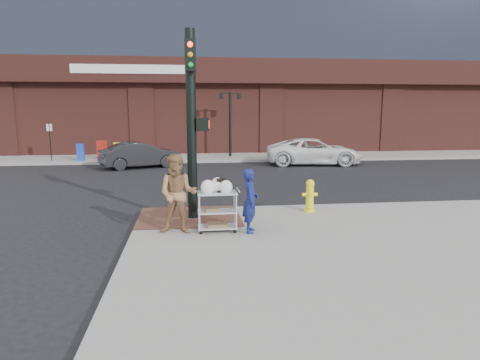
{
  "coord_description": "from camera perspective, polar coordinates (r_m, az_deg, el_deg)",
  "views": [
    {
      "loc": [
        -0.58,
        -10.71,
        3.12
      ],
      "look_at": [
        0.75,
        0.36,
        1.25
      ],
      "focal_mm": 32.0,
      "sensor_mm": 36.0,
      "label": 1
    }
  ],
  "objects": [
    {
      "name": "newsbox_blue",
      "position": [
        26.35,
        -20.49,
        3.49
      ],
      "size": [
        0.43,
        0.4,
        0.97
      ],
      "primitive_type": "cube",
      "rotation": [
        0.0,
        0.0,
        0.08
      ],
      "color": "#1A3CAB",
      "rests_on": "sidewalk_far"
    },
    {
      "name": "utility_cart",
      "position": [
        10.4,
        -3.05,
        -3.7
      ],
      "size": [
        0.95,
        0.53,
        1.31
      ],
      "color": "#B2B1B7",
      "rests_on": "sidewalk_near"
    },
    {
      "name": "ground",
      "position": [
        11.17,
        -3.62,
        -6.72
      ],
      "size": [
        220.0,
        220.0,
        0.0
      ],
      "primitive_type": "plane",
      "color": "black",
      "rests_on": "ground"
    },
    {
      "name": "newsbox_yellow",
      "position": [
        26.31,
        -15.91,
        3.76
      ],
      "size": [
        0.5,
        0.47,
        1.0
      ],
      "primitive_type": "cube",
      "rotation": [
        0.0,
        0.0,
        -0.27
      ],
      "color": "yellow",
      "rests_on": "sidewalk_far"
    },
    {
      "name": "minivan_white",
      "position": [
        24.38,
        9.83,
        3.76
      ],
      "size": [
        5.55,
        3.05,
        1.47
      ],
      "primitive_type": "imported",
      "rotation": [
        0.0,
        0.0,
        1.45
      ],
      "color": "white",
      "rests_on": "ground"
    },
    {
      "name": "parking_sign",
      "position": [
        26.97,
        -23.98,
        4.72
      ],
      "size": [
        0.05,
        0.05,
        2.2
      ],
      "primitive_type": "cylinder",
      "color": "black",
      "rests_on": "sidewalk_far"
    },
    {
      "name": "fire_hydrant",
      "position": [
        12.58,
        9.3,
        -2.0
      ],
      "size": [
        0.45,
        0.31,
        0.95
      ],
      "color": "yellow",
      "rests_on": "sidewalk_near"
    },
    {
      "name": "newsbox_red",
      "position": [
        26.88,
        -17.94,
        3.87
      ],
      "size": [
        0.57,
        0.55,
        1.09
      ],
      "primitive_type": "cube",
      "rotation": [
        0.0,
        0.0,
        -0.36
      ],
      "color": "#AC2113",
      "rests_on": "sidewalk_far"
    },
    {
      "name": "lamp_post",
      "position": [
        26.84,
        -1.33,
        8.44
      ],
      "size": [
        1.32,
        0.22,
        4.0
      ],
      "color": "black",
      "rests_on": "sidewalk_far"
    },
    {
      "name": "sedan_dark",
      "position": [
        23.35,
        -13.11,
        3.29
      ],
      "size": [
        4.43,
        2.93,
        1.38
      ],
      "primitive_type": "imported",
      "rotation": [
        0.0,
        0.0,
        1.96
      ],
      "color": "black",
      "rests_on": "ground"
    },
    {
      "name": "brick_curb_ramp",
      "position": [
        11.98,
        -6.75,
        -4.87
      ],
      "size": [
        2.8,
        2.4,
        0.01
      ],
      "primitive_type": "cube",
      "color": "#542E27",
      "rests_on": "sidewalk_near"
    },
    {
      "name": "traffic_signal_pole",
      "position": [
        11.49,
        -6.39,
        8.02
      ],
      "size": [
        0.61,
        0.51,
        5.0
      ],
      "color": "black",
      "rests_on": "sidewalk_near"
    },
    {
      "name": "woman_blue",
      "position": [
        10.3,
        1.37,
        -2.77
      ],
      "size": [
        0.46,
        0.62,
        1.56
      ],
      "primitive_type": "imported",
      "rotation": [
        0.0,
        0.0,
        1.41
      ],
      "color": "navy",
      "rests_on": "sidewalk_near"
    },
    {
      "name": "sidewalk_far",
      "position": [
        44.77,
        10.22,
        5.46
      ],
      "size": [
        65.0,
        36.0,
        0.15
      ],
      "primitive_type": "cube",
      "color": "gray",
      "rests_on": "ground"
    },
    {
      "name": "pedestrian_tan",
      "position": [
        10.28,
        -8.28,
        -1.87
      ],
      "size": [
        1.03,
        0.86,
        1.92
      ],
      "primitive_type": "imported",
      "rotation": [
        0.0,
        0.0,
        -0.15
      ],
      "color": "#966C46",
      "rests_on": "sidewalk_near"
    }
  ]
}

